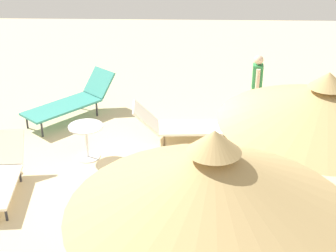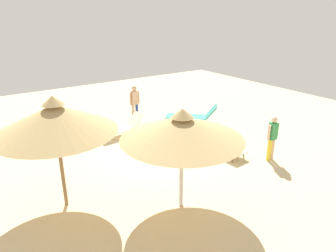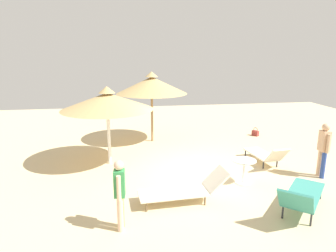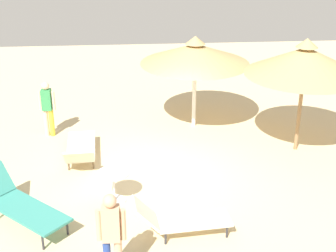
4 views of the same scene
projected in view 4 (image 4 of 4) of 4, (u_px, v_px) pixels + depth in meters
ground at (161, 173)px, 11.84m from camera, size 24.00×24.00×0.10m
parasol_umbrella_far_right at (305, 61)px, 11.97m from camera, size 2.90×2.90×2.92m
parasol_umbrella_edge at (195, 54)px, 13.44m from camera, size 2.99×2.99×2.61m
lounge_chair_center at (19, 203)px, 9.74m from camera, size 1.99×2.09×0.93m
lounge_chair_far_left at (81, 149)px, 12.16m from camera, size 2.26×0.82×0.78m
lounge_chair_back at (179, 219)px, 9.41m from camera, size 0.77×1.90×0.81m
person_standing_near_left at (111, 233)px, 8.02m from camera, size 0.23×0.48×1.65m
person_standing_front at (47, 106)px, 13.34m from camera, size 0.24×0.44×1.54m
side_table_round at (114, 181)px, 10.44m from camera, size 0.67×0.67×0.69m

